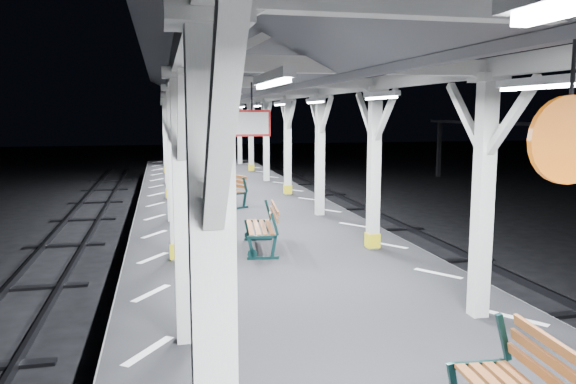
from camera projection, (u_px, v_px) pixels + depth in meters
name	position (u px, v px, depth m)	size (l,w,h in m)	color
ground	(303.00, 340.00, 9.45)	(120.00, 120.00, 0.00)	black
platform	(303.00, 312.00, 9.38)	(6.00, 50.00, 1.00)	black
hazard_stripes_left	(151.00, 293.00, 8.77)	(1.00, 48.00, 0.01)	silver
hazard_stripes_right	(438.00, 274.00, 9.84)	(1.00, 48.00, 0.01)	silver
track_right	(561.00, 313.00, 10.53)	(2.20, 60.00, 0.16)	#2D2D33
canopy	(304.00, 64.00, 8.80)	(5.40, 49.00, 4.65)	silver
bench_mid	(265.00, 226.00, 11.55)	(0.82, 1.77, 0.92)	black
bench_far	(227.00, 189.00, 17.13)	(1.30, 1.84, 0.94)	black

